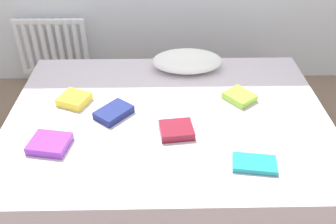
{
  "coord_description": "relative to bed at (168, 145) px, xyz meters",
  "views": [
    {
      "loc": [
        -0.04,
        -1.84,
        1.84
      ],
      "look_at": [
        0.0,
        0.05,
        0.48
      ],
      "focal_mm": 39.62,
      "sensor_mm": 36.0,
      "label": 1
    }
  ],
  "objects": [
    {
      "name": "radiator",
      "position": [
        -1.01,
        1.2,
        0.13
      ],
      "size": [
        0.62,
        0.04,
        0.52
      ],
      "color": "white",
      "rests_on": "ground"
    },
    {
      "name": "textbook_purple",
      "position": [
        -0.65,
        -0.29,
        0.28
      ],
      "size": [
        0.23,
        0.21,
        0.05
      ],
      "primitive_type": "cube",
      "rotation": [
        0.0,
        0.0,
        -0.18
      ],
      "color": "purple",
      "rests_on": "bed"
    },
    {
      "name": "textbook_navy",
      "position": [
        -0.33,
        -0.01,
        0.28
      ],
      "size": [
        0.25,
        0.26,
        0.05
      ],
      "primitive_type": "cube",
      "rotation": [
        0.0,
        0.0,
        0.86
      ],
      "color": "navy",
      "rests_on": "bed"
    },
    {
      "name": "textbook_teal",
      "position": [
        0.43,
        -0.46,
        0.27
      ],
      "size": [
        0.24,
        0.16,
        0.03
      ],
      "primitive_type": "cube",
      "rotation": [
        0.0,
        0.0,
        -0.15
      ],
      "color": "teal",
      "rests_on": "bed"
    },
    {
      "name": "textbook_yellow",
      "position": [
        -0.6,
        0.14,
        0.28
      ],
      "size": [
        0.22,
        0.22,
        0.05
      ],
      "primitive_type": "cube",
      "rotation": [
        0.0,
        0.0,
        -0.4
      ],
      "color": "yellow",
      "rests_on": "bed"
    },
    {
      "name": "bed",
      "position": [
        0.0,
        0.0,
        0.0
      ],
      "size": [
        2.0,
        1.5,
        0.5
      ],
      "color": "brown",
      "rests_on": "ground"
    },
    {
      "name": "ground_plane",
      "position": [
        0.0,
        0.0,
        -0.25
      ],
      "size": [
        8.0,
        8.0,
        0.0
      ],
      "primitive_type": "plane",
      "color": "#7F6651"
    },
    {
      "name": "textbook_maroon",
      "position": [
        0.04,
        -0.19,
        0.28
      ],
      "size": [
        0.21,
        0.18,
        0.05
      ],
      "primitive_type": "cube",
      "rotation": [
        0.0,
        0.0,
        0.12
      ],
      "color": "maroon",
      "rests_on": "bed"
    },
    {
      "name": "textbook_lime",
      "position": [
        0.46,
        0.15,
        0.28
      ],
      "size": [
        0.23,
        0.23,
        0.05
      ],
      "primitive_type": "cube",
      "rotation": [
        0.0,
        0.0,
        -0.89
      ],
      "color": "#8CC638",
      "rests_on": "bed"
    },
    {
      "name": "pillow",
      "position": [
        0.15,
        0.55,
        0.32
      ],
      "size": [
        0.51,
        0.3,
        0.14
      ],
      "primitive_type": "ellipsoid",
      "color": "white",
      "rests_on": "bed"
    }
  ]
}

